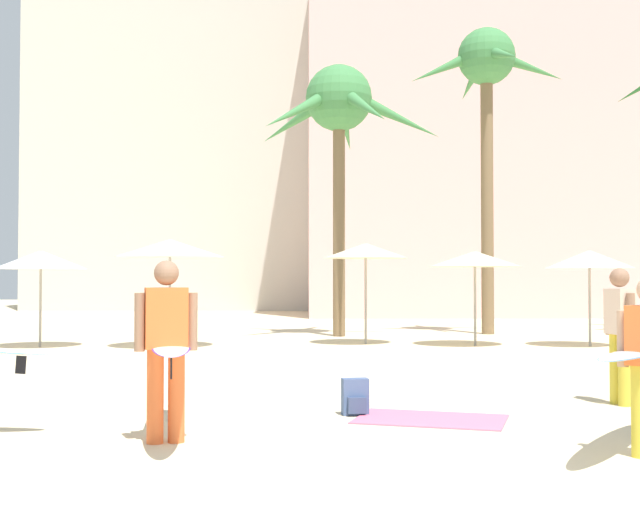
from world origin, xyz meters
The scene contains 14 objects.
ground centered at (0.00, 0.00, 0.00)m, with size 120.00×120.00×0.00m, color beige.
hotel_pink centered at (9.73, 31.96, 7.96)m, with size 20.72×10.05×15.92m, color beige.
hotel_tower_gray centered at (-6.11, 41.31, 11.32)m, with size 18.06×11.28×22.63m, color beige.
palm_tree_center centered at (4.49, 17.51, 7.37)m, with size 4.74×4.75×8.87m.
palm_tree_right centered at (0.17, 16.63, 6.23)m, with size 5.26×5.65×7.55m.
cafe_umbrella_0 centered at (5.91, 12.98, 2.04)m, with size 2.03×2.03×2.25m.
cafe_umbrella_1 centered at (0.70, 13.75, 2.26)m, with size 2.06×2.06×2.45m.
cafe_umbrella_2 centered at (3.26, 13.23, 2.05)m, with size 2.18×2.18×2.24m.
cafe_umbrella_3 centered at (-6.90, 12.96, 2.02)m, with size 2.12×2.12×2.24m.
cafe_umbrella_4 centered at (-3.90, 12.87, 2.29)m, with size 2.51×2.51×2.50m.
beach_towel centered at (0.65, 2.70, 0.01)m, with size 1.63×1.08×0.01m, color #EF6684.
backpack centered at (-0.18, 3.05, 0.20)m, with size 0.32×0.27×0.42m.
person_mid_center centered at (-2.09, 1.53, 0.94)m, with size 0.84×2.93×1.74m.
person_mid_right centered at (3.17, 3.77, 0.94)m, with size 0.28×0.61×1.71m.
Camera 1 is at (-0.75, -6.72, 1.56)m, focal length 47.44 mm.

